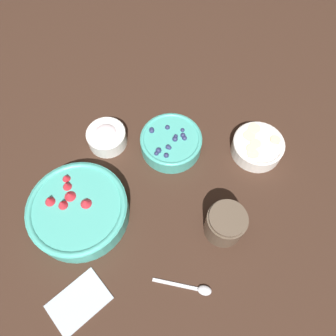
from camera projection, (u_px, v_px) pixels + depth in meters
ground_plane at (170, 182)px, 0.88m from camera, size 4.00×4.00×0.00m
bowl_strawberries at (78, 210)px, 0.80m from camera, size 0.24×0.24×0.08m
bowl_blueberries at (171, 142)px, 0.90m from camera, size 0.17×0.17×0.06m
bowl_bananas at (258, 146)px, 0.89m from camera, size 0.14×0.14×0.05m
bowl_cream at (107, 136)px, 0.91m from camera, size 0.11×0.11×0.06m
jar_chocolate at (225, 224)px, 0.78m from camera, size 0.10×0.10×0.09m
napkin at (79, 302)px, 0.74m from camera, size 0.15×0.12×0.01m
spoon at (193, 288)px, 0.75m from camera, size 0.12×0.09×0.01m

